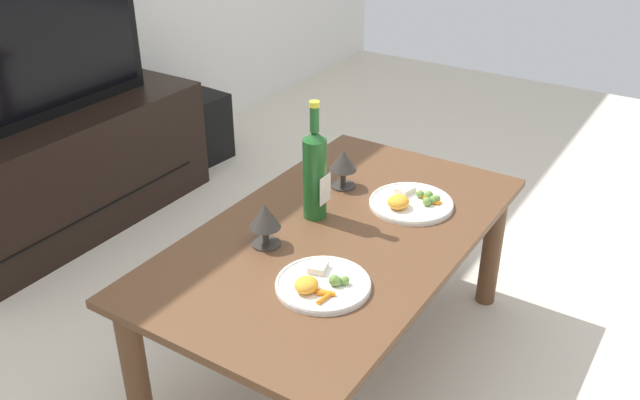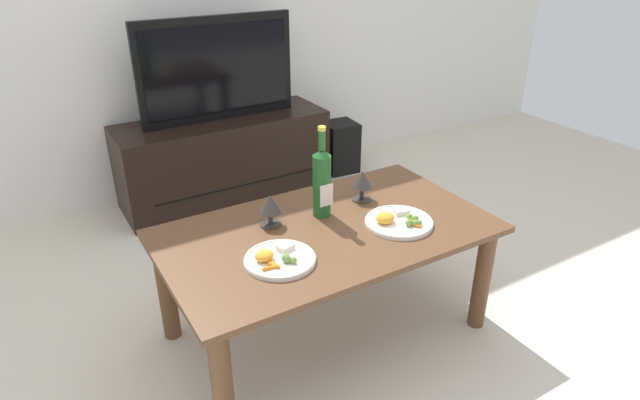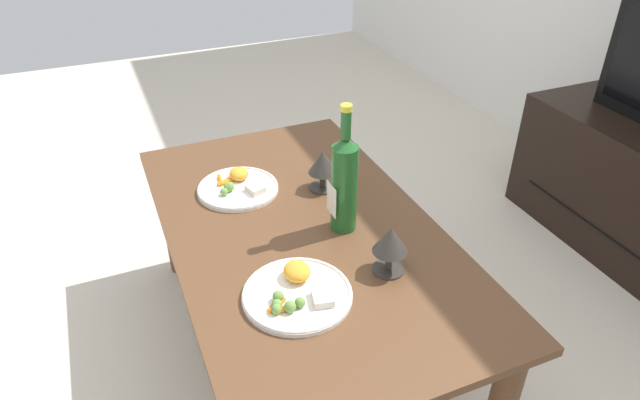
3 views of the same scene
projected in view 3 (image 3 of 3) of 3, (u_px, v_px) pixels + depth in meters
name	position (u px, v px, depth m)	size (l,w,h in m)	color
ground_plane	(305.00, 348.00, 1.87)	(6.40, 6.40, 0.00)	beige
dining_table	(303.00, 250.00, 1.65)	(1.28, 0.74, 0.50)	brown
wine_bottle	(344.00, 181.00, 1.52)	(0.07, 0.08, 0.38)	#1E5923
goblet_left	(323.00, 164.00, 1.73)	(0.09, 0.09, 0.13)	#38332D
goblet_right	(391.00, 242.00, 1.40)	(0.09, 0.09, 0.13)	#38332D
dinner_plate_left	(238.00, 187.00, 1.76)	(0.25, 0.25, 0.05)	white
dinner_plate_right	(297.00, 292.00, 1.36)	(0.27, 0.27, 0.05)	white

